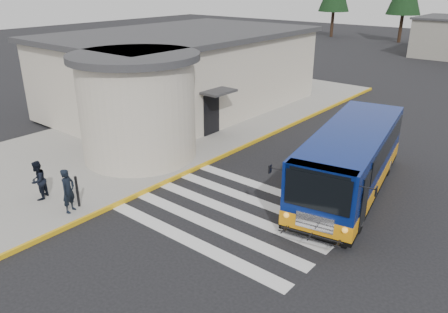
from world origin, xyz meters
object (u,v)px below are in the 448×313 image
Objects in this scene: transit_bus at (350,163)px; pedestrian_a at (68,191)px; bollard at (77,191)px; pedestrian_b at (38,180)px.

transit_bus is 10.62m from pedestrian_a.
pedestrian_a is (-6.90, -8.07, -0.28)m from transit_bus.
pedestrian_a is 0.47m from bollard.
transit_bus is at bearing 100.27° from pedestrian_b.
bollard is at bearing -7.68° from pedestrian_a.
pedestrian_b is (-8.66, -8.25, -0.34)m from transit_bus.
pedestrian_a is 1.77m from pedestrian_b.
transit_bus is 6.27× the size of pedestrian_b.
pedestrian_a is 1.36× the size of bollard.
bollard is at bearing -143.00° from transit_bus.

